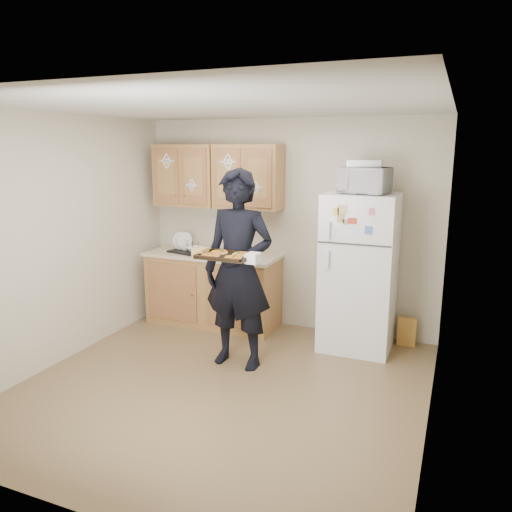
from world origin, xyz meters
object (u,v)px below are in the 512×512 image
object	(u,v)px
person	(238,270)
dish_rack	(187,246)
baking_tray	(226,256)
microwave	(364,180)
refrigerator	(359,272)

from	to	relation	value
person	dish_rack	xyz separation A→B (m)	(-1.11, 0.91, -0.01)
person	baking_tray	bearing A→B (deg)	-85.45
microwave	person	bearing A→B (deg)	-129.72
microwave	baking_tray	bearing A→B (deg)	-120.88
refrigerator	microwave	xyz separation A→B (m)	(0.02, -0.05, 0.99)
refrigerator	baking_tray	distance (m)	1.61
person	baking_tray	size ratio (longest dim) A/B	4.05
refrigerator	dish_rack	size ratio (longest dim) A/B	4.14
person	baking_tray	world-z (taller)	person
baking_tray	microwave	bearing A→B (deg)	50.83
refrigerator	dish_rack	world-z (taller)	refrigerator
refrigerator	baking_tray	xyz separation A→B (m)	(-1.00, -1.21, 0.34)
refrigerator	microwave	bearing A→B (deg)	-66.41
refrigerator	person	xyz separation A→B (m)	(-1.02, -0.91, 0.14)
dish_rack	refrigerator	bearing A→B (deg)	0.01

